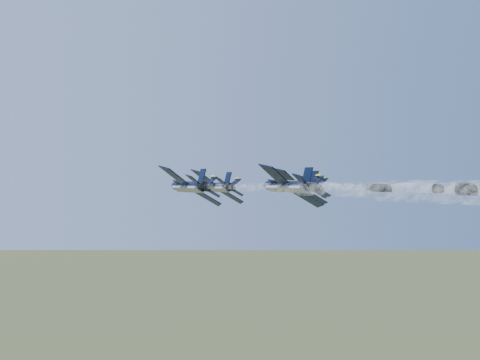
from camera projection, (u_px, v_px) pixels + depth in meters
name	position (u px, v px, depth m)	size (l,w,h in m)	color
jet_lead	(215.00, 187.00, 106.12)	(9.88, 14.49, 5.89)	black
jet_left	(188.00, 186.00, 89.98)	(9.88, 14.49, 5.89)	black
jet_right	(297.00, 186.00, 99.48)	(9.88, 14.49, 5.89)	black
jet_slot	(287.00, 186.00, 84.33)	(9.88, 14.49, 5.89)	black
smoke_trail_lead	(413.00, 184.00, 61.64)	(3.77, 63.97, 3.07)	white
smoke_trail_left	(429.00, 182.00, 45.50)	(3.77, 63.97, 3.07)	white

